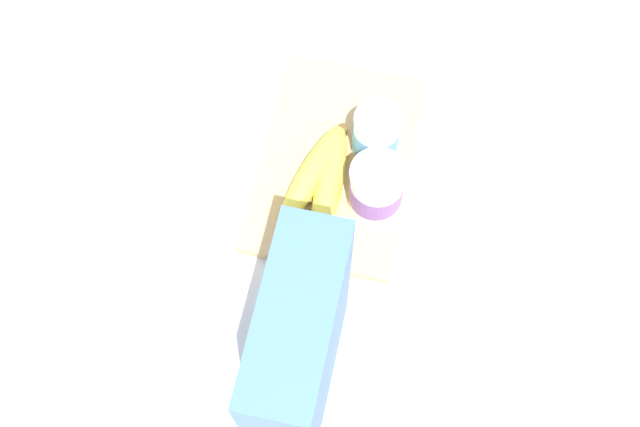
{
  "coord_description": "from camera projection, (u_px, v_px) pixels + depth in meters",
  "views": [
    {
      "loc": [
        0.51,
        0.09,
        1.02
      ],
      "look_at": [
        0.11,
        0.0,
        0.07
      ],
      "focal_mm": 45.69,
      "sensor_mm": 36.0,
      "label": 1
    }
  ],
  "objects": [
    {
      "name": "yogurt_cup_front",
      "position": [
        376.0,
        135.0,
        1.09
      ],
      "size": [
        0.06,
        0.06,
        0.09
      ],
      "color": "white",
      "rests_on": "cutting_board"
    },
    {
      "name": "cereal_box",
      "position": [
        299.0,
        348.0,
        0.89
      ],
      "size": [
        0.21,
        0.08,
        0.29
      ],
      "primitive_type": "cube",
      "rotation": [
        0.0,
        0.0,
        0.0
      ],
      "color": "#4770B7",
      "rests_on": "ground_plane"
    },
    {
      "name": "ground_plane",
      "position": [
        336.0,
        166.0,
        1.14
      ],
      "size": [
        2.4,
        2.4,
        0.0
      ],
      "primitive_type": "plane",
      "color": "silver"
    },
    {
      "name": "cutting_board",
      "position": [
        336.0,
        163.0,
        1.13
      ],
      "size": [
        0.31,
        0.21,
        0.02
      ],
      "primitive_type": "cube",
      "color": "tan",
      "rests_on": "ground_plane"
    },
    {
      "name": "yogurt_cup_back",
      "position": [
        376.0,
        189.0,
        1.06
      ],
      "size": [
        0.07,
        0.07,
        0.1
      ],
      "color": "white",
      "rests_on": "cutting_board"
    },
    {
      "name": "banana_bunch",
      "position": [
        320.0,
        180.0,
        1.09
      ],
      "size": [
        0.19,
        0.08,
        0.04
      ],
      "color": "yellow",
      "rests_on": "cutting_board"
    }
  ]
}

